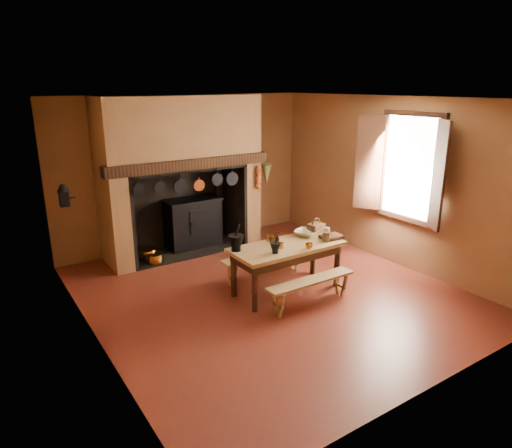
{
  "coord_description": "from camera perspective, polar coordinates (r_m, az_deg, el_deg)",
  "views": [
    {
      "loc": [
        -3.59,
        -5.07,
        2.99
      ],
      "look_at": [
        -0.04,
        0.3,
        1.0
      ],
      "focal_mm": 32.0,
      "sensor_mm": 36.0,
      "label": 1
    }
  ],
  "objects": [
    {
      "name": "floor",
      "position": [
        6.89,
        1.64,
        -8.5
      ],
      "size": [
        5.5,
        5.5,
        0.0
      ],
      "primitive_type": "plane",
      "color": "maroon",
      "rests_on": "ground"
    },
    {
      "name": "ceiling",
      "position": [
        6.22,
        1.87,
        15.45
      ],
      "size": [
        5.5,
        5.5,
        0.0
      ],
      "primitive_type": "plane",
      "rotation": [
        3.14,
        0.0,
        0.0
      ],
      "color": "silver",
      "rests_on": "back_wall"
    },
    {
      "name": "back_wall",
      "position": [
        8.75,
        -8.74,
        6.53
      ],
      "size": [
        5.0,
        0.02,
        2.8
      ],
      "primitive_type": "cube",
      "color": "olive",
      "rests_on": "floor"
    },
    {
      "name": "wall_left",
      "position": [
        5.43,
        -20.38,
        -0.94
      ],
      "size": [
        0.02,
        5.5,
        2.8
      ],
      "primitive_type": "cube",
      "color": "olive",
      "rests_on": "floor"
    },
    {
      "name": "wall_right",
      "position": [
        8.08,
        16.46,
        5.15
      ],
      "size": [
        0.02,
        5.5,
        2.8
      ],
      "primitive_type": "cube",
      "color": "olive",
      "rests_on": "floor"
    },
    {
      "name": "wall_front",
      "position": [
        4.56,
        22.13,
        -4.51
      ],
      "size": [
        5.0,
        0.02,
        2.8
      ],
      "primitive_type": "cube",
      "color": "olive",
      "rests_on": "floor"
    },
    {
      "name": "chimney_breast",
      "position": [
        8.17,
        -9.47,
        8.68
      ],
      "size": [
        2.95,
        0.96,
        2.8
      ],
      "color": "olive",
      "rests_on": "floor"
    },
    {
      "name": "iron_range",
      "position": [
        8.68,
        -7.87,
        0.26
      ],
      "size": [
        1.12,
        0.55,
        1.6
      ],
      "color": "black",
      "rests_on": "floor"
    },
    {
      "name": "hearth_pans",
      "position": [
        8.25,
        -13.38,
        -3.85
      ],
      "size": [
        0.51,
        0.62,
        0.2
      ],
      "color": "#B17C29",
      "rests_on": "floor"
    },
    {
      "name": "hanging_pans",
      "position": [
        7.78,
        -8.05,
        4.94
      ],
      "size": [
        1.92,
        0.29,
        0.27
      ],
      "color": "black",
      "rests_on": "chimney_breast"
    },
    {
      "name": "onion_string",
      "position": [
        8.42,
        0.29,
        5.83
      ],
      "size": [
        0.12,
        0.1,
        0.46
      ],
      "primitive_type": null,
      "color": "#93471B",
      "rests_on": "chimney_breast"
    },
    {
      "name": "herb_bunch",
      "position": [
        8.51,
        1.3,
        6.29
      ],
      "size": [
        0.2,
        0.2,
        0.35
      ],
      "primitive_type": "cone",
      "rotation": [
        3.14,
        0.0,
        0.0
      ],
      "color": "brown",
      "rests_on": "chimney_breast"
    },
    {
      "name": "window",
      "position": [
        7.67,
        18.18,
        6.66
      ],
      "size": [
        0.39,
        1.75,
        1.76
      ],
      "color": "white",
      "rests_on": "wall_right"
    },
    {
      "name": "wall_coffee_mill",
      "position": [
        6.88,
        -22.93,
        3.48
      ],
      "size": [
        0.23,
        0.16,
        0.31
      ],
      "color": "black",
      "rests_on": "wall_left"
    },
    {
      "name": "work_table",
      "position": [
        6.71,
        3.89,
        -3.56
      ],
      "size": [
        1.68,
        0.75,
        0.73
      ],
      "color": "#AA884E",
      "rests_on": "floor"
    },
    {
      "name": "bench_front",
      "position": [
        6.44,
        6.87,
        -7.69
      ],
      "size": [
        1.39,
        0.24,
        0.39
      ],
      "color": "#AA884E",
      "rests_on": "floor"
    },
    {
      "name": "bench_back",
      "position": [
        7.25,
        1.1,
        -4.47
      ],
      "size": [
        1.48,
        0.26,
        0.42
      ],
      "color": "#AA884E",
      "rests_on": "floor"
    },
    {
      "name": "mortar_large",
      "position": [
        6.4,
        -2.52,
        -2.27
      ],
      "size": [
        0.23,
        0.23,
        0.39
      ],
      "rotation": [
        0.0,
        0.0,
        -0.04
      ],
      "color": "black",
      "rests_on": "work_table"
    },
    {
      "name": "mortar_small",
      "position": [
        6.32,
        2.42,
        -2.93
      ],
      "size": [
        0.15,
        0.15,
        0.26
      ],
      "rotation": [
        0.0,
        0.0,
        0.28
      ],
      "color": "black",
      "rests_on": "work_table"
    },
    {
      "name": "coffee_grinder",
      "position": [
        6.68,
        2.32,
        -2.0
      ],
      "size": [
        0.16,
        0.14,
        0.17
      ],
      "rotation": [
        0.0,
        0.0,
        -0.3
      ],
      "color": "#3B1E12",
      "rests_on": "work_table"
    },
    {
      "name": "brass_mug_a",
      "position": [
        6.51,
        3.13,
        -2.71
      ],
      "size": [
        0.08,
        0.08,
        0.09
      ],
      "primitive_type": "cylinder",
      "rotation": [
        0.0,
        0.0,
        0.02
      ],
      "color": "#B17C29",
      "rests_on": "work_table"
    },
    {
      "name": "brass_mug_b",
      "position": [
        6.81,
        1.62,
        -1.77
      ],
      "size": [
        0.11,
        0.11,
        0.09
      ],
      "primitive_type": "cylinder",
      "rotation": [
        0.0,
        0.0,
        0.33
      ],
      "color": "#B17C29",
      "rests_on": "work_table"
    },
    {
      "name": "mixing_bowl",
      "position": [
        7.09,
        6.29,
        -1.13
      ],
      "size": [
        0.45,
        0.45,
        0.09
      ],
      "primitive_type": "imported",
      "rotation": [
        0.0,
        0.0,
        0.37
      ],
      "color": "#C1BB95",
      "rests_on": "work_table"
    },
    {
      "name": "stoneware_crock",
      "position": [
        6.87,
        8.78,
        -1.58
      ],
      "size": [
        0.14,
        0.14,
        0.14
      ],
      "primitive_type": "cylinder",
      "rotation": [
        0.0,
        0.0,
        -0.27
      ],
      "color": "#543A1F",
      "rests_on": "work_table"
    },
    {
      "name": "glass_jar",
      "position": [
        7.08,
        8.86,
        -1.0
      ],
      "size": [
        0.1,
        0.1,
        0.15
      ],
      "primitive_type": "cylinder",
      "rotation": [
        0.0,
        0.0,
        0.32
      ],
      "color": "beige",
      "rests_on": "work_table"
    },
    {
      "name": "wicker_basket",
      "position": [
        7.26,
        7.5,
        -0.44
      ],
      "size": [
        0.27,
        0.22,
        0.24
      ],
      "rotation": [
        0.0,
        0.0,
        0.16
      ],
      "color": "#512B18",
      "rests_on": "work_table"
    },
    {
      "name": "wooden_tray",
      "position": [
        7.01,
        9.39,
        -1.59
      ],
      "size": [
        0.34,
        0.26,
        0.05
      ],
      "primitive_type": "cube",
      "rotation": [
        0.0,
        0.0,
        -0.11
      ],
      "color": "#3B1E12",
      "rests_on": "work_table"
    },
    {
      "name": "brass_cup",
      "position": [
        6.54,
        6.64,
        -2.73
      ],
      "size": [
        0.14,
        0.14,
        0.08
      ],
      "primitive_type": "imported",
      "rotation": [
        0.0,
        0.0,
        0.36
      ],
      "color": "#B17C29",
      "rests_on": "work_table"
    }
  ]
}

